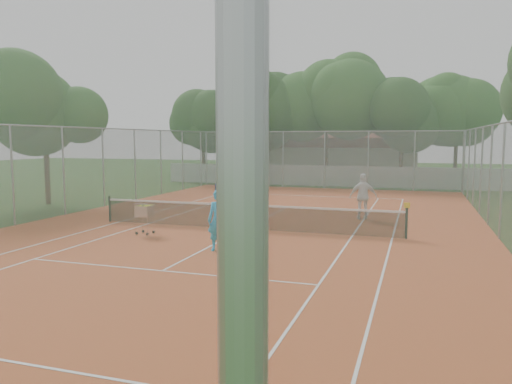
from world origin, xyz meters
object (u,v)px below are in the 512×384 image
(player_near, at_px, (219,220))
(player_far_right, at_px, (363,196))
(player_far_left, at_px, (221,191))
(ball_hopper, at_px, (145,218))
(tennis_net, at_px, (244,217))
(clubhouse, at_px, (326,153))

(player_near, bearing_deg, player_far_right, 57.14)
(player_near, distance_m, player_far_left, 9.84)
(player_far_right, height_order, ball_hopper, player_far_right)
(tennis_net, bearing_deg, player_far_left, 120.22)
(clubhouse, distance_m, player_far_right, 25.84)
(clubhouse, height_order, player_far_right, clubhouse)
(player_near, xyz_separation_m, player_far_left, (-3.65, 9.14, -0.12))
(tennis_net, distance_m, player_far_left, 6.25)
(tennis_net, xyz_separation_m, player_far_left, (-3.14, 5.39, 0.33))
(player_near, relative_size, ball_hopper, 1.64)
(player_near, relative_size, player_far_left, 1.15)
(player_far_left, distance_m, player_far_right, 7.36)
(player_far_right, distance_m, ball_hopper, 9.30)
(tennis_net, distance_m, ball_hopper, 3.69)
(clubhouse, height_order, player_near, clubhouse)
(clubhouse, height_order, ball_hopper, clubhouse)
(clubhouse, relative_size, player_far_left, 9.94)
(player_far_left, height_order, player_far_right, player_far_right)
(tennis_net, distance_m, player_near, 3.81)
(clubhouse, relative_size, player_far_right, 8.36)
(player_far_left, bearing_deg, player_near, 135.66)
(player_far_right, bearing_deg, player_far_left, -25.15)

